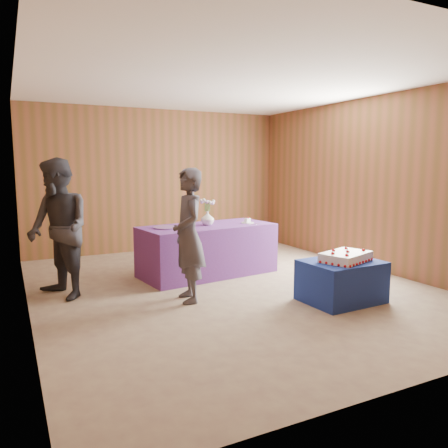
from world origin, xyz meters
TOP-DOWN VIEW (x-y plane):
  - ground at (0.00, 0.00)m, footprint 6.00×6.00m
  - room_shell at (0.00, 0.00)m, footprint 5.04×6.04m
  - cake_table at (0.93, -1.15)m, footprint 0.93×0.74m
  - serving_table at (0.03, 0.78)m, footprint 2.10×1.14m
  - sheet_cake at (0.95, -1.19)m, footprint 0.73×0.61m
  - vase at (0.03, 0.80)m, footprint 0.25×0.25m
  - flower_spray at (0.03, 0.80)m, footprint 0.23×0.23m
  - platter at (-0.63, 0.77)m, footprint 0.45×0.45m
  - plate at (0.68, 0.73)m, footprint 0.27×0.27m
  - cake_slice at (0.68, 0.73)m, footprint 0.09×0.08m
  - knife at (0.73, 0.58)m, footprint 0.25×0.11m
  - guest_left at (-0.72, -0.30)m, footprint 0.46×0.63m
  - guest_right at (-2.10, 0.51)m, footprint 0.93×1.03m

SIDE VIEW (x-z plane):
  - ground at x=0.00m, z-range 0.00..0.00m
  - cake_table at x=0.93m, z-range 0.00..0.50m
  - serving_table at x=0.03m, z-range 0.00..0.75m
  - sheet_cake at x=0.95m, z-range 0.48..0.63m
  - knife at x=0.73m, z-range 0.75..0.75m
  - plate at x=0.68m, z-range 0.75..0.76m
  - platter at x=-0.63m, z-range 0.75..0.77m
  - cake_slice at x=0.68m, z-range 0.75..0.84m
  - guest_left at x=-0.72m, z-range 0.00..1.62m
  - vase at x=0.03m, z-range 0.75..0.96m
  - guest_right at x=-2.10m, z-range 0.00..1.74m
  - flower_spray at x=0.03m, z-range 1.02..1.19m
  - room_shell at x=0.00m, z-range 0.44..3.16m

